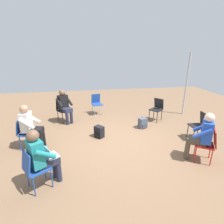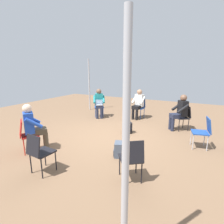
{
  "view_description": "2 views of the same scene",
  "coord_description": "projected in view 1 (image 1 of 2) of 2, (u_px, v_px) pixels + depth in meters",
  "views": [
    {
      "loc": [
        4.56,
        -1.03,
        2.55
      ],
      "look_at": [
        -0.1,
        -0.21,
        0.9
      ],
      "focal_mm": 28.0,
      "sensor_mm": 36.0,
      "label": 1
    },
    {
      "loc": [
        -2.45,
        4.52,
        2.05
      ],
      "look_at": [
        -0.16,
        0.11,
        0.84
      ],
      "focal_mm": 28.0,
      "sensor_mm": 36.0,
      "label": 2
    }
  ],
  "objects": [
    {
      "name": "chair_southeast",
      "position": [
        34.0,
        167.0,
        3.27
      ],
      "size": [
        0.56,
        0.58,
        0.85
      ],
      "rotation": [
        0.0,
        0.0,
        0.57
      ],
      "color": "#1E4799",
      "rests_on": "ground"
    },
    {
      "name": "tent_pole_near",
      "position": [
        186.0,
        85.0,
        7.12
      ],
      "size": [
        0.07,
        0.07,
        2.53
      ],
      "primitive_type": "cylinder",
      "color": "#B2B2B7",
      "rests_on": "ground"
    },
    {
      "name": "backpack_near_laptop_user",
      "position": [
        99.0,
        132.0,
        5.45
      ],
      "size": [
        0.34,
        0.33,
        0.36
      ],
      "rotation": [
        0.0,
        0.0,
        0.7
      ],
      "color": "black",
      "rests_on": "ground"
    },
    {
      "name": "backpack_by_empty_chair",
      "position": [
        143.0,
        124.0,
        6.12
      ],
      "size": [
        0.3,
        0.33,
        0.36
      ],
      "rotation": [
        0.0,
        0.0,
        5.08
      ],
      "color": "#475160",
      "rests_on": "ground"
    },
    {
      "name": "ground_plane",
      "position": [
        120.0,
        141.0,
        5.25
      ],
      "size": [
        14.83,
        14.83,
        0.0
      ],
      "primitive_type": "plane",
      "color": "brown"
    },
    {
      "name": "chair_south",
      "position": [
        25.0,
        131.0,
        4.75
      ],
      "size": [
        0.45,
        0.49,
        0.85
      ],
      "rotation": [
        0.0,
        0.0,
        -0.15
      ],
      "color": "#1E4799",
      "rests_on": "ground"
    },
    {
      "name": "person_in_blue",
      "position": [
        202.0,
        134.0,
        4.14
      ],
      "size": [
        0.63,
        0.63,
        1.24
      ],
      "rotation": [
        0.0,
        0.0,
        2.56
      ],
      "color": "#4C4233",
      "rests_on": "ground"
    },
    {
      "name": "chair_north",
      "position": [
        200.0,
        124.0,
        5.22
      ],
      "size": [
        0.43,
        0.46,
        0.85
      ],
      "rotation": [
        0.0,
        0.0,
        3.07
      ],
      "color": "black",
      "rests_on": "ground"
    },
    {
      "name": "chair_west",
      "position": [
        97.0,
        102.0,
        7.41
      ],
      "size": [
        0.51,
        0.47,
        0.85
      ],
      "rotation": [
        0.0,
        0.0,
        -1.36
      ],
      "color": "#1E4799",
      "rests_on": "ground"
    },
    {
      "name": "person_in_black",
      "position": [
        64.0,
        104.0,
        6.45
      ],
      "size": [
        0.63,
        0.63,
        1.24
      ],
      "rotation": [
        0.0,
        0.0,
        -0.96
      ],
      "color": "#23283D",
      "rests_on": "ground"
    },
    {
      "name": "chair_southwest",
      "position": [
        63.0,
        109.0,
        6.62
      ],
      "size": [
        0.58,
        0.57,
        0.85
      ],
      "rotation": [
        0.0,
        0.0,
        -0.96
      ],
      "color": "black",
      "rests_on": "ground"
    },
    {
      "name": "person_in_white",
      "position": [
        30.0,
        124.0,
        4.69
      ],
      "size": [
        0.54,
        0.56,
        1.24
      ],
      "rotation": [
        0.0,
        0.0,
        -0.15
      ],
      "color": "black",
      "rests_on": "ground"
    },
    {
      "name": "chair_northeast",
      "position": [
        208.0,
        143.0,
        4.14
      ],
      "size": [
        0.57,
        0.58,
        0.85
      ],
      "rotation": [
        0.0,
        0.0,
        2.56
      ],
      "color": "red",
      "rests_on": "ground"
    },
    {
      "name": "person_with_laptop",
      "position": [
        41.0,
        155.0,
        3.32
      ],
      "size": [
        0.63,
        0.64,
        1.24
      ],
      "rotation": [
        0.0,
        0.0,
        0.57
      ],
      "color": "#23283D",
      "rests_on": "ground"
    },
    {
      "name": "chair_northwest",
      "position": [
        157.0,
        108.0,
        6.71
      ],
      "size": [
        0.57,
        0.58,
        0.85
      ],
      "rotation": [
        0.0,
        0.0,
        -2.5
      ],
      "color": "black",
      "rests_on": "ground"
    }
  ]
}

